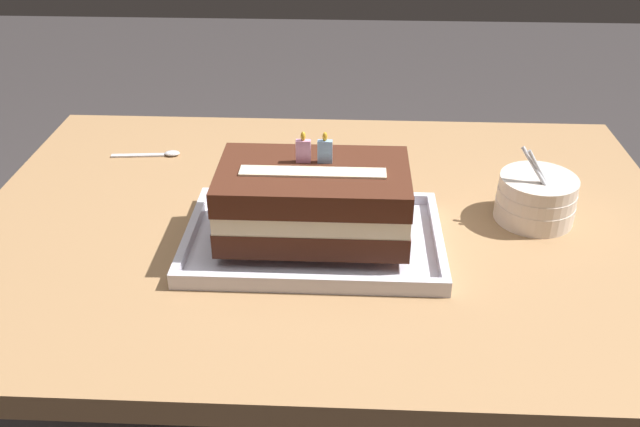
# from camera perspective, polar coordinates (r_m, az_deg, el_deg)

# --- Properties ---
(dining_table) EXTENTS (1.11, 0.79, 0.75)m
(dining_table) POSITION_cam_1_polar(r_m,az_deg,el_deg) (1.14, 0.47, -5.11)
(dining_table) COLOR #9E754C
(dining_table) RESTS_ON ground_plane
(foil_tray) EXTENTS (0.37, 0.24, 0.02)m
(foil_tray) POSITION_cam_1_polar(r_m,az_deg,el_deg) (1.01, -0.53, -2.21)
(foil_tray) COLOR silver
(foil_tray) RESTS_ON dining_table
(birthday_cake) EXTENTS (0.27, 0.16, 0.15)m
(birthday_cake) POSITION_cam_1_polar(r_m,az_deg,el_deg) (0.98, -0.55, 1.12)
(birthday_cake) COLOR #482315
(birthday_cake) RESTS_ON foil_tray
(bowl_stack) EXTENTS (0.12, 0.12, 0.12)m
(bowl_stack) POSITION_cam_1_polar(r_m,az_deg,el_deg) (1.11, 17.47, 1.20)
(bowl_stack) COLOR silver
(bowl_stack) RESTS_ON dining_table
(serving_spoon_near_tray) EXTENTS (0.13, 0.03, 0.01)m
(serving_spoon_near_tray) POSITION_cam_1_polar(r_m,az_deg,el_deg) (1.31, -13.21, 4.82)
(serving_spoon_near_tray) COLOR silver
(serving_spoon_near_tray) RESTS_ON dining_table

